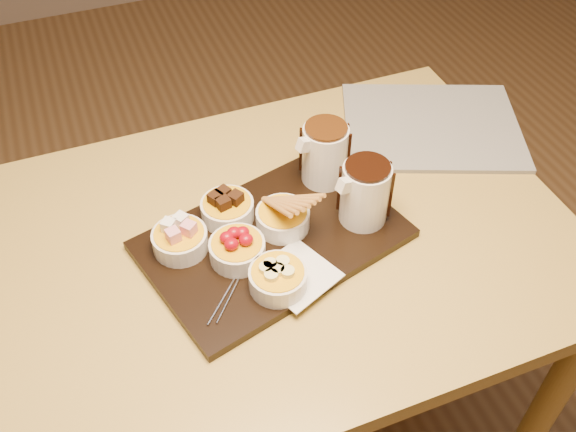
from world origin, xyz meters
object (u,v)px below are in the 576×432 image
object	(u,v)px
pitcher_dark_chocolate	(365,194)
pitcher_milk_chocolate	(325,154)
serving_board	(273,239)
newspaper	(432,126)
bowl_strawberries	(237,250)
dining_table	(258,275)

from	to	relation	value
pitcher_dark_chocolate	pitcher_milk_chocolate	size ratio (longest dim) A/B	1.00
serving_board	newspaper	world-z (taller)	serving_board
serving_board	pitcher_milk_chocolate	world-z (taller)	pitcher_milk_chocolate
pitcher_milk_chocolate	bowl_strawberries	bearing A→B (deg)	-163.61
pitcher_dark_chocolate	newspaper	bearing A→B (deg)	22.35
dining_table	serving_board	bearing A→B (deg)	-28.22
pitcher_milk_chocolate	serving_board	bearing A→B (deg)	-158.20
serving_board	bowl_strawberries	bearing A→B (deg)	-176.42
bowl_strawberries	pitcher_milk_chocolate	distance (m)	0.27
bowl_strawberries	pitcher_dark_chocolate	xyz separation A→B (m)	(0.25, 0.01, 0.04)
serving_board	pitcher_milk_chocolate	xyz separation A→B (m)	(0.15, 0.11, 0.07)
dining_table	pitcher_milk_chocolate	distance (m)	0.27
serving_board	pitcher_milk_chocolate	distance (m)	0.20
pitcher_dark_chocolate	pitcher_milk_chocolate	bearing A→B (deg)	85.60
serving_board	bowl_strawberries	size ratio (longest dim) A/B	4.60
bowl_strawberries	pitcher_milk_chocolate	size ratio (longest dim) A/B	0.81
dining_table	pitcher_milk_chocolate	bearing A→B (deg)	28.47
pitcher_dark_chocolate	pitcher_milk_chocolate	distance (m)	0.13
bowl_strawberries	newspaper	size ratio (longest dim) A/B	0.26
dining_table	serving_board	xyz separation A→B (m)	(0.03, -0.02, 0.11)
bowl_strawberries	pitcher_dark_chocolate	bearing A→B (deg)	2.31
dining_table	newspaper	world-z (taller)	newspaper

